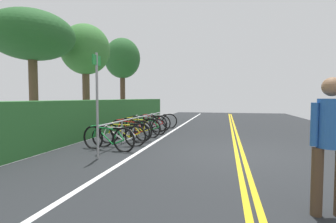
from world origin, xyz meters
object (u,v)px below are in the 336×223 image
(bicycle_3, at_px, (130,130))
(bicycle_5, at_px, (147,126))
(pedestrian, at_px, (330,136))
(sign_post_near, at_px, (97,96))
(bicycle_1, at_px, (119,136))
(tree_extra, at_px, (122,59))
(bike_rack, at_px, (138,121))
(bicycle_8, at_px, (160,121))
(tree_mid, at_px, (32,37))
(bicycle_6, at_px, (146,124))
(bicycle_2, at_px, (125,133))
(bicycle_4, at_px, (139,127))
(bicycle_0, at_px, (108,138))
(tree_far_right, at_px, (85,51))
(bicycle_7, at_px, (153,123))

(bicycle_3, relative_size, bicycle_5, 1.01)
(pedestrian, height_order, sign_post_near, sign_post_near)
(bicycle_1, xyz_separation_m, sign_post_near, (-1.59, -0.13, 1.22))
(bicycle_1, xyz_separation_m, tree_extra, (10.01, 4.14, 3.98))
(bike_rack, distance_m, bicycle_1, 2.05)
(bicycle_3, relative_size, bicycle_8, 1.06)
(bicycle_8, distance_m, tree_mid, 6.53)
(bicycle_1, distance_m, bicycle_5, 2.78)
(bicycle_3, distance_m, tree_extra, 10.36)
(bicycle_8, relative_size, sign_post_near, 0.65)
(bicycle_6, relative_size, pedestrian, 1.03)
(bicycle_2, relative_size, tree_extra, 0.29)
(bicycle_3, bearing_deg, bicycle_4, -9.98)
(bicycle_0, relative_size, bicycle_5, 1.01)
(bicycle_6, bearing_deg, tree_extra, 30.60)
(pedestrian, distance_m, tree_far_right, 11.85)
(bicycle_0, xyz_separation_m, bicycle_1, (0.59, -0.08, -0.02))
(bicycle_6, distance_m, sign_post_near, 5.08)
(bicycle_7, distance_m, sign_post_near, 5.73)
(bicycle_5, bearing_deg, bicycle_8, -0.66)
(bicycle_2, height_order, tree_extra, tree_extra)
(bike_rack, bearing_deg, bicycle_0, -179.64)
(bicycle_2, bearing_deg, bicycle_0, -178.92)
(tree_mid, distance_m, tree_far_right, 3.02)
(tree_far_right, distance_m, tree_extra, 5.68)
(bicycle_3, bearing_deg, bike_rack, -4.20)
(bicycle_7, height_order, bicycle_8, bicycle_8)
(bicycle_7, distance_m, bicycle_8, 0.81)
(bicycle_2, distance_m, tree_extra, 10.93)
(bicycle_5, height_order, bicycle_7, bicycle_7)
(bicycle_1, distance_m, tree_extra, 11.55)
(bicycle_2, relative_size, tree_far_right, 0.32)
(bicycle_3, relative_size, bicycle_6, 0.98)
(bicycle_4, relative_size, sign_post_near, 0.69)
(bicycle_0, bearing_deg, bike_rack, 0.36)
(tree_extra, bearing_deg, tree_mid, 179.21)
(bike_rack, height_order, tree_extra, tree_extra)
(bicycle_1, bearing_deg, bicycle_4, 1.16)
(bicycle_2, distance_m, tree_far_right, 6.27)
(tree_mid, bearing_deg, bicycle_2, -99.85)
(bicycle_1, bearing_deg, bicycle_5, 0.09)
(bike_rack, distance_m, tree_far_right, 5.42)
(tree_mid, relative_size, tree_extra, 0.85)
(bicycle_4, bearing_deg, bicycle_1, -178.84)
(bicycle_4, bearing_deg, bicycle_2, 176.95)
(bicycle_0, bearing_deg, bicycle_7, 0.09)
(pedestrian, bearing_deg, bicycle_0, 55.95)
(bicycle_1, xyz_separation_m, bicycle_8, (4.81, -0.02, 0.04))
(bicycle_6, distance_m, tree_far_right, 5.08)
(bicycle_7, distance_m, pedestrian, 8.98)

